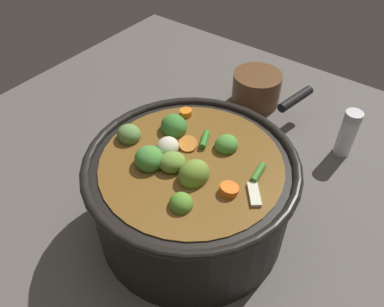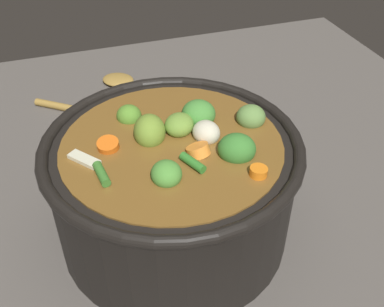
% 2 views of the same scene
% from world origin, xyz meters
% --- Properties ---
extents(ground_plane, '(1.10, 1.10, 0.00)m').
position_xyz_m(ground_plane, '(0.00, 0.00, 0.00)').
color(ground_plane, '#514C47').
extents(cooking_pot, '(0.29, 0.29, 0.16)m').
position_xyz_m(cooking_pot, '(-0.00, 0.00, 0.07)').
color(cooking_pot, black).
rests_on(cooking_pot, ground_plane).
extents(salt_shaker, '(0.03, 0.03, 0.09)m').
position_xyz_m(salt_shaker, '(0.30, -0.13, 0.05)').
color(salt_shaker, silver).
rests_on(salt_shaker, ground_plane).
extents(small_saucepan, '(0.11, 0.16, 0.07)m').
position_xyz_m(small_saucepan, '(0.34, 0.08, 0.04)').
color(small_saucepan, brown).
rests_on(small_saucepan, ground_plane).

